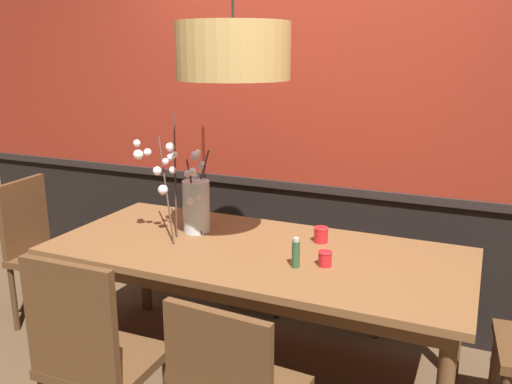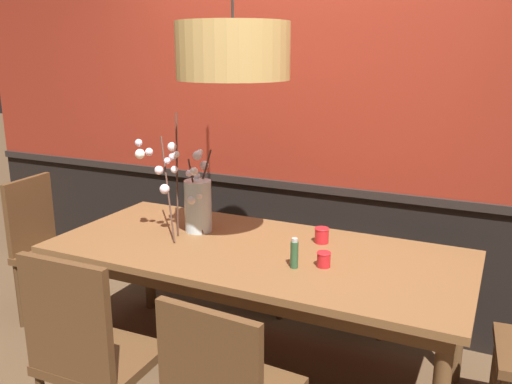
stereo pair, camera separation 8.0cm
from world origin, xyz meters
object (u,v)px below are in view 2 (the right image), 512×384
at_px(candle_holder_nearer_center, 322,235).
at_px(condiment_bottle, 294,254).
at_px(dining_table, 256,262).
at_px(chair_far_side_right, 369,241).
at_px(pendant_lamp, 233,51).
at_px(vase_with_blossoms, 194,201).
at_px(candle_holder_nearer_edge, 324,259).
at_px(chair_near_side_left, 88,350).
at_px(chair_head_west_end, 46,243).
at_px(chair_far_side_left, 276,230).

height_order(candle_holder_nearer_center, condiment_bottle, condiment_bottle).
bearing_deg(dining_table, chair_far_side_right, 66.80).
distance_m(chair_far_side_right, pendant_lamp, 1.62).
xyz_separation_m(vase_with_blossoms, candle_holder_nearer_edge, (0.84, -0.19, -0.14)).
relative_size(chair_near_side_left, candle_holder_nearer_edge, 13.06).
relative_size(candle_holder_nearer_center, pendant_lamp, 0.06).
xyz_separation_m(dining_table, candle_holder_nearer_edge, (0.40, -0.08, 0.11)).
height_order(chair_head_west_end, condiment_bottle, chair_head_west_end).
relative_size(chair_far_side_left, condiment_bottle, 6.28).
bearing_deg(dining_table, chair_near_side_left, -110.60).
bearing_deg(pendant_lamp, chair_near_side_left, -108.38).
bearing_deg(candle_holder_nearer_edge, candle_holder_nearer_center, 110.42).
bearing_deg(candle_holder_nearer_edge, chair_head_west_end, 178.00).
distance_m(dining_table, chair_near_side_left, 0.97).
distance_m(candle_holder_nearer_edge, condiment_bottle, 0.15).
bearing_deg(chair_head_west_end, chair_far_side_left, 36.64).
xyz_separation_m(dining_table, chair_far_side_left, (-0.28, 0.90, -0.14)).
distance_m(vase_with_blossoms, candle_holder_nearer_edge, 0.87).
height_order(chair_head_west_end, chair_far_side_left, chair_head_west_end).
xyz_separation_m(candle_holder_nearer_edge, condiment_bottle, (-0.12, -0.07, 0.03)).
relative_size(chair_head_west_end, chair_far_side_left, 1.01).
relative_size(chair_far_side_right, pendant_lamp, 0.72).
bearing_deg(chair_far_side_left, candle_holder_nearer_center, -50.08).
height_order(dining_table, chair_far_side_left, chair_far_side_left).
relative_size(chair_far_side_right, chair_far_side_left, 1.02).
relative_size(chair_far_side_right, chair_near_side_left, 0.99).
bearing_deg(condiment_bottle, dining_table, 151.32).
bearing_deg(chair_head_west_end, candle_holder_nearer_edge, -2.00).
height_order(dining_table, condiment_bottle, condiment_bottle).
height_order(dining_table, vase_with_blossoms, vase_with_blossoms).
bearing_deg(candle_holder_nearer_center, condiment_bottle, -91.08).
height_order(dining_table, chair_head_west_end, chair_head_west_end).
xyz_separation_m(chair_head_west_end, chair_near_side_left, (1.17, -0.89, 0.01)).
distance_m(chair_head_west_end, vase_with_blossoms, 1.14).
distance_m(chair_far_side_right, chair_near_side_left, 1.94).
bearing_deg(vase_with_blossoms, candle_holder_nearer_center, 9.73).
relative_size(chair_head_west_end, candle_holder_nearer_edge, 12.73).
bearing_deg(chair_far_side_right, chair_near_side_left, -111.91).
relative_size(candle_holder_nearer_edge, pendant_lamp, 0.06).
xyz_separation_m(chair_near_side_left, candle_holder_nearer_center, (0.62, 1.14, 0.23)).
bearing_deg(condiment_bottle, chair_far_side_right, 83.96).
xyz_separation_m(chair_far_side_left, candle_holder_nearer_center, (0.56, -0.67, 0.26)).
bearing_deg(chair_far_side_left, chair_far_side_right, -0.54).
distance_m(condiment_bottle, pendant_lamp, 1.00).
height_order(chair_head_west_end, chair_near_side_left, chair_near_side_left).
bearing_deg(chair_near_side_left, dining_table, 69.40).
xyz_separation_m(chair_head_west_end, candle_holder_nearer_center, (1.79, 0.25, 0.25)).
xyz_separation_m(chair_far_side_right, vase_with_blossoms, (-0.83, -0.79, 0.37)).
height_order(chair_near_side_left, pendant_lamp, pendant_lamp).
xyz_separation_m(chair_far_side_left, pendant_lamp, (0.21, -1.00, 1.22)).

